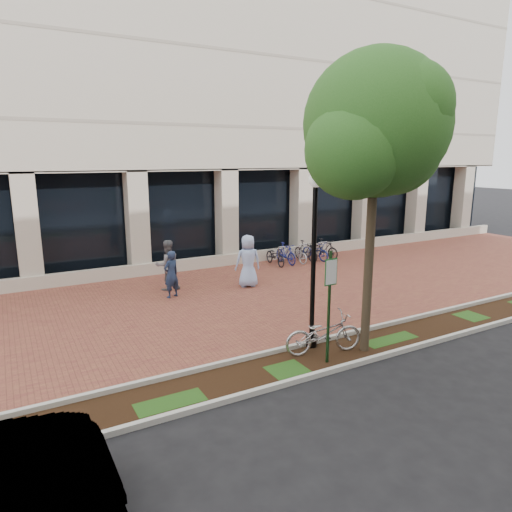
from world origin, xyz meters
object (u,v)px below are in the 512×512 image
street_tree (377,134)px  pedestrian_left (171,274)px  lamppost (314,252)px  pedestrian_mid (167,265)px  bike_rack_cluster (300,252)px  parking_sign (330,294)px  bollard (369,255)px  pedestrian_right (248,261)px  locked_bicycle (324,334)px

street_tree → pedestrian_left: street_tree is taller
lamppost → pedestrian_mid: size_ratio=2.39×
bike_rack_cluster → parking_sign: bearing=-124.4°
pedestrian_left → bike_rack_cluster: bearing=177.7°
street_tree → parking_sign: bearing=-173.5°
bike_rack_cluster → bollard: bearing=-47.4°
lamppost → bollard: bearing=38.8°
bike_rack_cluster → pedestrian_right: bearing=-152.2°
pedestrian_left → parking_sign: bearing=81.7°
locked_bicycle → pedestrian_left: size_ratio=1.20×
locked_bicycle → bike_rack_cluster: size_ratio=0.57×
pedestrian_mid → bollard: (8.96, -0.73, -0.41)m
parking_sign → lamppost: (0.22, 0.94, 0.78)m
lamppost → pedestrian_left: 6.21m
pedestrian_mid → pedestrian_right: bearing=159.0°
lamppost → locked_bicycle: (0.02, -0.47, -1.96)m
bollard → parking_sign: bearing=-137.9°
bollard → bike_rack_cluster: bollard is taller
lamppost → pedestrian_left: bearing=106.7°
street_tree → locked_bicycle: street_tree is taller
street_tree → bike_rack_cluster: street_tree is taller
street_tree → bollard: street_tree is taller
street_tree → pedestrian_mid: size_ratio=3.87×
street_tree → bollard: (6.35, 6.76, -4.74)m
parking_sign → pedestrian_right: size_ratio=1.38×
pedestrian_left → pedestrian_mid: (0.19, 0.96, 0.10)m
pedestrian_right → bike_rack_cluster: bearing=-137.0°
street_tree → pedestrian_left: size_ratio=4.34×
parking_sign → lamppost: size_ratio=0.61×
locked_bicycle → bike_rack_cluster: (5.23, 8.55, -0.07)m
locked_bicycle → pedestrian_left: bearing=29.7°
parking_sign → pedestrian_left: (-1.50, 6.68, -0.87)m
parking_sign → pedestrian_mid: (-1.31, 7.64, -0.77)m
parking_sign → bollard: 10.38m
parking_sign → pedestrian_right: (1.42, 6.59, -0.71)m
pedestrian_left → pedestrian_mid: 0.98m
parking_sign → bike_rack_cluster: size_ratio=0.78×
pedestrian_left → pedestrian_mid: pedestrian_mid is taller
parking_sign → locked_bicycle: (0.24, 0.48, -1.18)m
lamppost → bike_rack_cluster: bearing=57.0°
parking_sign → bike_rack_cluster: parking_sign is taller
lamppost → locked_bicycle: 2.01m
street_tree → pedestrian_right: (0.12, 6.44, -4.27)m
locked_bicycle → pedestrian_mid: 7.34m
street_tree → pedestrian_right: 7.73m
pedestrian_mid → bike_rack_cluster: (6.78, 1.39, -0.47)m
lamppost → pedestrian_mid: lamppost is taller
pedestrian_right → bollard: size_ratio=1.96×
pedestrian_right → bike_rack_cluster: 4.75m
lamppost → bollard: size_ratio=4.41×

